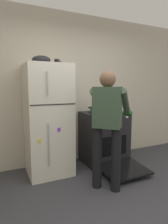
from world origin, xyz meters
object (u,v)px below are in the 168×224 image
(person_cook, at_px, (108,120))
(coffee_mug, at_px, (57,62))
(mixing_bowl, at_px, (41,60))
(stove_range, at_px, (104,138))
(red_pot, at_px, (98,110))
(refrigerator, at_px, (48,120))

(person_cook, height_order, coffee_mug, coffee_mug)
(person_cook, relative_size, mixing_bowl, 5.73)
(person_cook, bearing_deg, coffee_mug, 115.94)
(stove_range, bearing_deg, red_pot, -168.74)
(red_pot, distance_m, mixing_bowl, 1.25)
(stove_range, distance_m, person_cook, 1.04)
(refrigerator, height_order, stove_range, refrigerator)
(stove_range, distance_m, red_pot, 0.57)
(red_pot, bearing_deg, refrigerator, 176.77)
(stove_range, distance_m, coffee_mug, 1.59)
(red_pot, height_order, coffee_mug, coffee_mug)
(stove_range, distance_m, mixing_bowl, 1.75)
(person_cook, relative_size, coffee_mug, 14.28)
(stove_range, height_order, coffee_mug, coffee_mug)
(refrigerator, height_order, person_cook, refrigerator)
(refrigerator, distance_m, coffee_mug, 0.94)
(stove_range, height_order, mixing_bowl, mixing_bowl)
(stove_range, height_order, person_cook, person_cook)
(coffee_mug, bearing_deg, person_cook, -64.06)
(refrigerator, bearing_deg, mixing_bowl, 179.79)
(person_cook, distance_m, coffee_mug, 1.27)
(refrigerator, bearing_deg, red_pot, -3.23)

